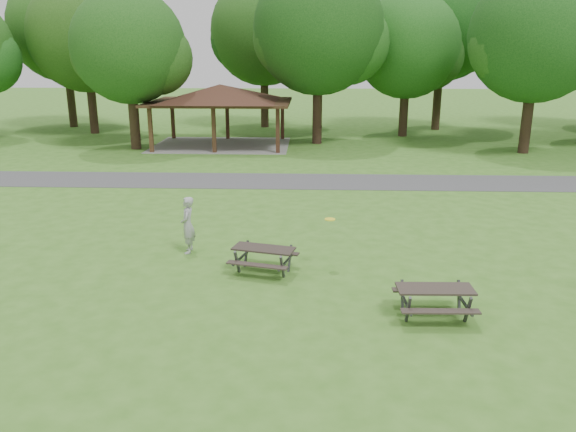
# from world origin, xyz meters

# --- Properties ---
(ground) EXTENTS (160.00, 160.00, 0.00)m
(ground) POSITION_xyz_m (0.00, 0.00, 0.00)
(ground) COLOR #3D7421
(ground) RESTS_ON ground
(asphalt_path) EXTENTS (120.00, 3.20, 0.02)m
(asphalt_path) POSITION_xyz_m (0.00, 14.00, 0.01)
(asphalt_path) COLOR #444446
(asphalt_path) RESTS_ON ground
(pavilion) EXTENTS (8.60, 7.01, 3.76)m
(pavilion) POSITION_xyz_m (-4.00, 24.00, 3.06)
(pavilion) COLOR #3E2916
(pavilion) RESTS_ON ground
(tree_row_c) EXTENTS (8.19, 7.80, 10.67)m
(tree_row_c) POSITION_xyz_m (-13.90, 29.03, 6.54)
(tree_row_c) COLOR black
(tree_row_c) RESTS_ON ground
(tree_row_d) EXTENTS (6.93, 6.60, 9.27)m
(tree_row_d) POSITION_xyz_m (-8.92, 22.53, 5.77)
(tree_row_d) COLOR black
(tree_row_d) RESTS_ON ground
(tree_row_e) EXTENTS (8.40, 8.00, 11.02)m
(tree_row_e) POSITION_xyz_m (2.10, 25.03, 6.78)
(tree_row_e) COLOR black
(tree_row_e) RESTS_ON ground
(tree_row_f) EXTENTS (7.35, 7.00, 9.55)m
(tree_row_f) POSITION_xyz_m (8.09, 28.53, 5.84)
(tree_row_f) COLOR black
(tree_row_f) RESTS_ON ground
(tree_row_g) EXTENTS (7.77, 7.40, 10.25)m
(tree_row_g) POSITION_xyz_m (14.09, 22.03, 6.33)
(tree_row_g) COLOR black
(tree_row_g) RESTS_ON ground
(tree_deep_a) EXTENTS (8.40, 8.00, 11.38)m
(tree_deep_a) POSITION_xyz_m (-16.90, 32.53, 7.13)
(tree_deep_a) COLOR black
(tree_deep_a) RESTS_ON ground
(tree_deep_b) EXTENTS (8.40, 8.00, 11.13)m
(tree_deep_b) POSITION_xyz_m (-1.90, 33.03, 6.89)
(tree_deep_b) COLOR black
(tree_deep_b) RESTS_ON ground
(tree_deep_c) EXTENTS (8.82, 8.40, 11.90)m
(tree_deep_c) POSITION_xyz_m (11.10, 32.03, 7.44)
(tree_deep_c) COLOR #2F1E15
(tree_deep_c) RESTS_ON ground
(picnic_table_middle) EXTENTS (1.91, 1.68, 0.71)m
(picnic_table_middle) POSITION_xyz_m (0.39, 3.06, 0.52)
(picnic_table_middle) COLOR #2B231F
(picnic_table_middle) RESTS_ON ground
(picnic_table_far) EXTENTS (1.71, 1.40, 0.73)m
(picnic_table_far) POSITION_xyz_m (4.40, 0.55, 0.54)
(picnic_table_far) COLOR #2E2721
(picnic_table_far) RESTS_ON ground
(frisbee_in_flight) EXTENTS (0.32, 0.32, 0.02)m
(frisbee_in_flight) POSITION_xyz_m (2.15, 3.38, 1.40)
(frisbee_in_flight) COLOR yellow
(frisbee_in_flight) RESTS_ON ground
(frisbee_thrower) EXTENTS (0.44, 0.64, 1.68)m
(frisbee_thrower) POSITION_xyz_m (-1.95, 4.50, 0.84)
(frisbee_thrower) COLOR #A1A1A4
(frisbee_thrower) RESTS_ON ground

